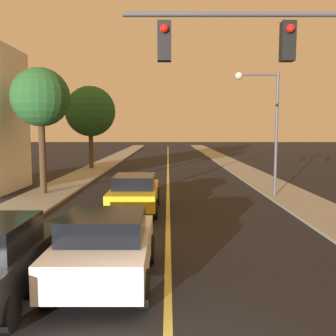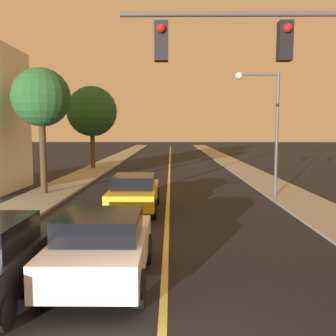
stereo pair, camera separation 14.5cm
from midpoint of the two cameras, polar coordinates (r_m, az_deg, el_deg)
road_surface at (r=40.83m, az=-0.10°, el=1.10°), size 9.88×80.00×0.01m
sidewalk_left at (r=41.31m, az=-8.72°, el=1.16°), size 2.50×80.00×0.12m
sidewalk_right at (r=41.28m, az=8.52°, el=1.16°), size 2.50×80.00×0.12m
car_near_lane_front at (r=8.51m, az=-10.06°, el=-11.68°), size 2.06×3.86×1.58m
car_near_lane_second at (r=15.63m, az=-5.35°, el=-3.64°), size 1.97×4.63×1.52m
traffic_signal_mast at (r=9.55m, az=19.64°, el=12.90°), size 6.47×0.42×6.16m
streetlamp_right at (r=18.90m, az=14.38°, el=7.89°), size 2.14×0.36×6.03m
tree_left_near at (r=20.22m, az=-19.05°, el=10.03°), size 2.95×2.95×6.36m
tree_left_far at (r=32.66m, az=-11.87°, el=8.42°), size 4.24×4.24×6.94m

